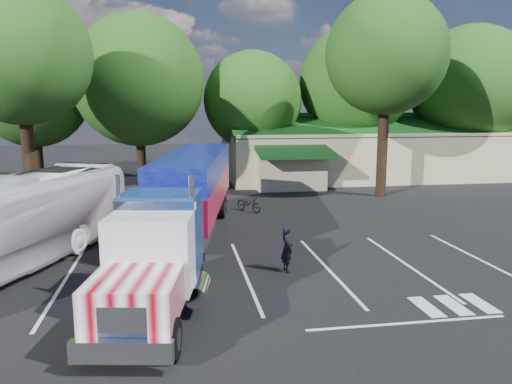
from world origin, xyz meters
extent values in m
plane|color=black|center=(0.00, 0.00, 0.00)|extent=(120.00, 120.00, 0.00)
cube|color=#C0B58F|center=(14.00, 18.00, 2.00)|extent=(24.00, 11.00, 4.00)
cube|color=#134417|center=(14.00, 15.60, 4.50)|extent=(24.20, 6.25, 2.10)
cube|color=#134417|center=(14.00, 20.40, 4.50)|extent=(24.20, 6.25, 2.10)
cube|color=#C0B58F|center=(6.00, 12.30, 1.40)|extent=(5.00, 2.50, 2.80)
cube|color=#134417|center=(6.00, 11.00, 2.90)|extent=(5.40, 3.19, 0.80)
cylinder|color=black|center=(-13.00, 17.80, 2.00)|extent=(0.70, 0.70, 4.00)
sphere|color=#1F4F16|center=(-13.00, 17.80, 7.15)|extent=(8.40, 8.40, 8.40)
cylinder|color=black|center=(-5.00, 16.20, 2.15)|extent=(0.70, 0.70, 4.30)
sphere|color=#1F4F16|center=(-5.00, 16.20, 8.05)|extent=(10.00, 10.00, 10.00)
cylinder|color=black|center=(4.00, 17.50, 1.80)|extent=(0.70, 0.70, 3.60)
sphere|color=#1F4F16|center=(4.00, 17.50, 6.60)|extent=(8.00, 8.00, 8.00)
cylinder|color=black|center=(13.00, 18.00, 2.25)|extent=(0.70, 0.70, 4.50)
sphere|color=#1F4F16|center=(13.00, 18.00, 8.10)|extent=(9.60, 9.60, 9.60)
cylinder|color=black|center=(23.00, 16.80, 1.95)|extent=(0.70, 0.70, 3.90)
sphere|color=#1F4F16|center=(23.00, 16.80, 7.80)|extent=(10.40, 10.40, 10.40)
cylinder|color=black|center=(-10.50, 6.00, 3.00)|extent=(0.70, 0.70, 6.00)
sphere|color=#1F4F16|center=(-10.50, 6.00, 8.85)|extent=(7.60, 7.60, 7.60)
cylinder|color=black|center=(11.50, 8.50, 3.25)|extent=(0.70, 0.70, 6.50)
sphere|color=#1F4F16|center=(11.50, 8.50, 9.50)|extent=(8.00, 8.00, 8.00)
cube|color=black|center=(-3.14, -9.10, 0.71)|extent=(2.08, 6.74, 0.24)
cube|color=white|center=(-3.74, -12.63, 0.62)|extent=(2.39, 0.64, 0.52)
cube|color=white|center=(-3.71, -12.44, 1.19)|extent=(1.15, 0.31, 0.86)
cube|color=white|center=(-3.53, -11.36, 1.38)|extent=(2.55, 2.63, 1.10)
cube|color=silver|center=(-3.20, -9.48, 1.95)|extent=(2.61, 1.91, 2.19)
cube|color=black|center=(-3.31, -10.09, 2.43)|extent=(2.17, 0.45, 0.95)
cube|color=white|center=(-3.06, -8.68, 3.19)|extent=(2.46, 0.52, 0.24)
cube|color=navy|center=(-2.91, -7.79, 2.14)|extent=(2.67, 2.28, 2.57)
cylinder|color=white|center=(-4.13, -8.45, 2.48)|extent=(0.20, 0.20, 3.24)
cylinder|color=white|center=(-1.97, -8.82, 2.48)|extent=(0.20, 0.20, 3.24)
cylinder|color=white|center=(-4.39, -8.79, 0.71)|extent=(0.88, 1.61, 0.63)
cylinder|color=white|center=(-1.85, -9.23, 0.71)|extent=(0.88, 1.61, 0.63)
cube|color=white|center=(-1.49, 0.38, 2.05)|extent=(4.52, 12.44, 1.43)
cube|color=#0A095E|center=(-1.49, 0.38, 3.34)|extent=(4.52, 12.44, 1.14)
cube|color=black|center=(-0.81, 4.33, 0.81)|extent=(1.70, 3.48, 0.33)
cube|color=black|center=(-3.03, -4.58, 0.67)|extent=(0.13, 0.13, 1.33)
cube|color=black|center=(-1.71, -4.80, 0.67)|extent=(0.13, 0.13, 1.33)
cube|color=white|center=(-0.44, 6.49, 0.43)|extent=(2.27, 0.50, 0.11)
cylinder|color=black|center=(-4.59, -11.66, 0.52)|extent=(0.51, 1.09, 1.05)
cylinder|color=black|center=(-2.62, -12.00, 0.52)|extent=(0.51, 1.09, 1.05)
cylinder|color=black|center=(-3.85, -7.34, 0.52)|extent=(0.51, 1.09, 1.05)
cylinder|color=black|center=(-1.87, -7.68, 0.52)|extent=(0.51, 1.09, 1.05)
cylinder|color=black|center=(-3.67, -6.30, 0.52)|extent=(0.51, 1.09, 1.05)
cylinder|color=black|center=(-1.69, -6.65, 0.52)|extent=(0.51, 1.09, 1.05)
cylinder|color=black|center=(-1.93, 3.75, 0.52)|extent=(0.51, 1.09, 1.05)
cylinder|color=black|center=(0.04, 3.40, 0.52)|extent=(0.51, 1.09, 1.05)
cylinder|color=black|center=(-1.73, 4.87, 0.52)|extent=(0.51, 1.09, 1.05)
cylinder|color=black|center=(0.24, 4.53, 0.52)|extent=(0.51, 1.09, 1.05)
imported|color=black|center=(1.60, -6.00, 0.88)|extent=(0.52, 0.70, 1.76)
imported|color=black|center=(1.80, 4.88, 0.49)|extent=(1.65, 1.87, 0.98)
imported|color=silver|center=(-8.76, -4.23, 1.80)|extent=(7.91, 13.07, 3.60)
imported|color=#A7A8AE|center=(6.87, 14.00, 0.68)|extent=(4.37, 2.92, 1.36)
camera|label=1|loc=(-2.44, -23.49, 6.10)|focal=35.00mm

